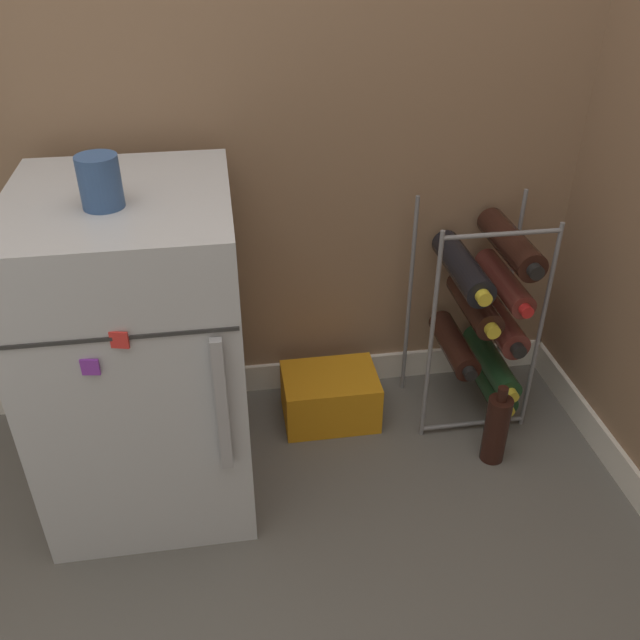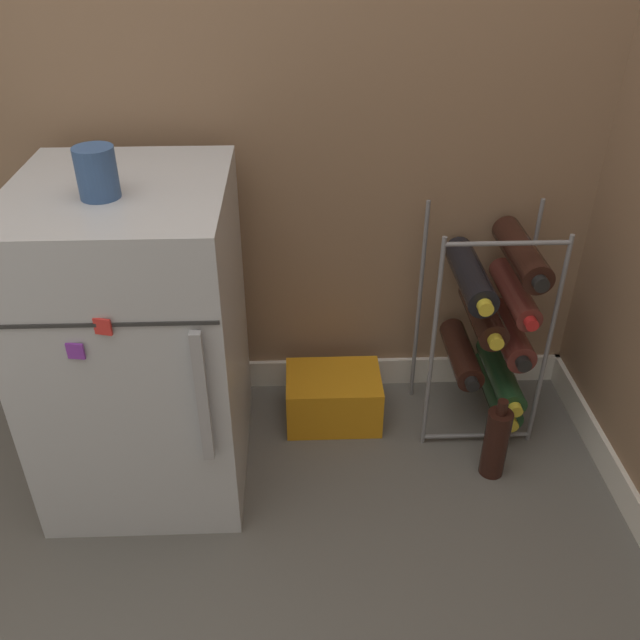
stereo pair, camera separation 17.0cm
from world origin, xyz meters
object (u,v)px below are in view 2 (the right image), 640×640
at_px(fridge_top_cup, 97,173).
at_px(soda_box, 333,397).
at_px(mini_fridge, 141,340).
at_px(loose_bottle_floor, 496,442).
at_px(wine_rack, 494,324).

bearing_deg(fridge_top_cup, soda_box, 23.55).
bearing_deg(soda_box, mini_fridge, -162.04).
relative_size(mini_fridge, soda_box, 2.92).
xyz_separation_m(mini_fridge, soda_box, (0.49, 0.16, -0.33)).
xyz_separation_m(mini_fridge, loose_bottle_floor, (0.91, -0.08, -0.30)).
xyz_separation_m(soda_box, fridge_top_cup, (-0.50, -0.22, 0.78)).
bearing_deg(wine_rack, soda_box, 178.61).
distance_m(mini_fridge, loose_bottle_floor, 0.96).
bearing_deg(soda_box, fridge_top_cup, -156.45).
relative_size(mini_fridge, loose_bottle_floor, 3.27).
relative_size(wine_rack, soda_box, 2.36).
xyz_separation_m(mini_fridge, wine_rack, (0.93, 0.15, -0.07)).
height_order(fridge_top_cup, loose_bottle_floor, fridge_top_cup).
xyz_separation_m(fridge_top_cup, loose_bottle_floor, (0.92, -0.02, -0.75)).
relative_size(mini_fridge, wine_rack, 1.24).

